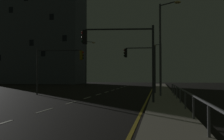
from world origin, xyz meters
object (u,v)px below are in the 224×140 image
object	(u,v)px
street_lamp_median	(160,61)
building_distant	(39,24)
traffic_light_near_right	(141,60)
street_lamp_corner	(87,60)
traffic_light_far_right	(121,47)
traffic_light_far_left	(59,61)
street_lamp_mid_block	(163,41)

from	to	relation	value
street_lamp_median	building_distant	distance (m)	35.83
traffic_light_near_right	street_lamp_median	distance (m)	20.39
traffic_light_near_right	building_distant	bearing A→B (deg)	132.26
street_lamp_median	building_distant	bearing A→B (deg)	158.76
street_lamp_corner	traffic_light_far_right	bearing A→B (deg)	-67.94
building_distant	traffic_light_far_right	bearing A→B (deg)	-55.49
traffic_light_far_right	street_lamp_median	xyz separation A→B (m)	(2.86, 29.69, 0.94)
street_lamp_corner	building_distant	distance (m)	28.39
traffic_light_near_right	traffic_light_far_left	bearing A→B (deg)	-162.61
traffic_light_far_right	building_distant	bearing A→B (deg)	124.51
traffic_light_near_right	building_distant	size ratio (longest dim) A/B	0.16
traffic_light_far_right	street_lamp_mid_block	size ratio (longest dim) A/B	0.63
traffic_light_far_left	street_lamp_median	size ratio (longest dim) A/B	0.62
street_lamp_median	street_lamp_mid_block	size ratio (longest dim) A/B	0.95
street_lamp_mid_block	traffic_light_far_left	bearing A→B (deg)	173.50
traffic_light_far_left	street_lamp_corner	world-z (taller)	street_lamp_corner
traffic_light_near_right	street_lamp_mid_block	distance (m)	4.64
traffic_light_near_right	building_distant	xyz separation A→B (m)	(-29.61, 32.59, 12.19)
traffic_light_far_left	street_lamp_median	bearing A→B (deg)	65.41
traffic_light_near_right	street_lamp_median	size ratio (longest dim) A/B	0.64
traffic_light_far_right	traffic_light_near_right	bearing A→B (deg)	85.74
street_lamp_median	traffic_light_far_left	bearing A→B (deg)	-114.59
traffic_light_far_left	street_lamp_median	xyz separation A→B (m)	(10.45, 22.84, 1.37)
traffic_light_far_left	street_lamp_corner	xyz separation A→B (m)	(-2.20, 17.32, 1.37)
traffic_light_near_right	traffic_light_far_right	xyz separation A→B (m)	(-0.70, -9.44, 0.21)
traffic_light_far_left	traffic_light_far_right	size ratio (longest dim) A/B	0.94
street_lamp_median	street_lamp_corner	size ratio (longest dim) A/B	0.97
street_lamp_mid_block	street_lamp_corner	xyz separation A→B (m)	(-12.76, 18.52, -0.26)
street_lamp_mid_block	street_lamp_median	bearing A→B (deg)	90.23
street_lamp_median	building_distant	world-z (taller)	building_distant
street_lamp_mid_block	building_distant	distance (m)	49.56
traffic_light_far_right	street_lamp_median	world-z (taller)	street_lamp_median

